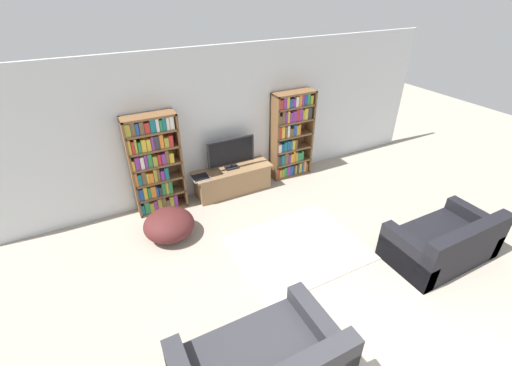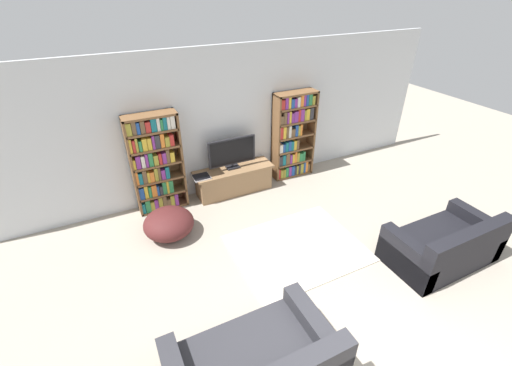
% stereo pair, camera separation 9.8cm
% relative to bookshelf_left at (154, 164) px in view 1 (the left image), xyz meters
% --- Properties ---
extents(wall_back, '(8.80, 0.06, 2.60)m').
position_rel_bookshelf_left_xyz_m(wall_back, '(1.35, 0.19, 0.42)').
color(wall_back, silver).
rests_on(wall_back, ground_plane).
extents(bookshelf_left, '(0.84, 0.30, 1.72)m').
position_rel_bookshelf_left_xyz_m(bookshelf_left, '(0.00, 0.00, 0.00)').
color(bookshelf_left, brown).
rests_on(bookshelf_left, ground_plane).
extents(bookshelf_right, '(0.84, 0.30, 1.72)m').
position_rel_bookshelf_left_xyz_m(bookshelf_right, '(2.65, 0.00, -0.01)').
color(bookshelf_right, brown).
rests_on(bookshelf_right, ground_plane).
extents(tv_stand, '(1.47, 0.46, 0.49)m').
position_rel_bookshelf_left_xyz_m(tv_stand, '(1.35, -0.10, -0.63)').
color(tv_stand, '#8E6B47').
rests_on(tv_stand, ground_plane).
extents(television, '(0.90, 0.16, 0.58)m').
position_rel_bookshelf_left_xyz_m(television, '(1.35, -0.07, -0.07)').
color(television, black).
rests_on(television, tv_stand).
extents(laptop, '(0.29, 0.26, 0.03)m').
position_rel_bookshelf_left_xyz_m(laptop, '(0.72, -0.16, -0.37)').
color(laptop, silver).
rests_on(laptop, tv_stand).
extents(area_rug, '(1.88, 1.51, 0.02)m').
position_rel_bookshelf_left_xyz_m(area_rug, '(1.57, -2.00, -0.87)').
color(area_rug, beige).
rests_on(area_rug, ground_plane).
extents(couch_right_sofa, '(1.55, 0.87, 0.75)m').
position_rel_bookshelf_left_xyz_m(couch_right_sofa, '(3.29, -3.11, -0.61)').
color(couch_right_sofa, black).
rests_on(couch_right_sofa, ground_plane).
extents(beanbag_ottoman, '(0.78, 0.78, 0.43)m').
position_rel_bookshelf_left_xyz_m(beanbag_ottoman, '(-0.06, -0.83, -0.66)').
color(beanbag_ottoman, '#4C1E1E').
rests_on(beanbag_ottoman, ground_plane).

